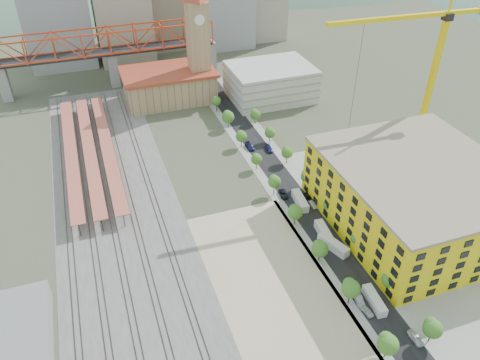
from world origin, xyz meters
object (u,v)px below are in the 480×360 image
object	(u,v)px
clock_tower	(198,31)
construction_building	(416,196)
tower_crane	(427,59)
site_trailer_d	(300,201)
site_trailer_c	(324,233)
site_trailer_b	(333,245)
site_trailer_a	(374,301)
car_0	(367,311)

from	to	relation	value
clock_tower	construction_building	world-z (taller)	clock_tower
tower_crane	site_trailer_d	world-z (taller)	tower_crane
tower_crane	site_trailer_c	world-z (taller)	tower_crane
site_trailer_b	site_trailer_d	world-z (taller)	site_trailer_b
construction_building	site_trailer_a	distance (m)	35.19
tower_crane	car_0	size ratio (longest dim) A/B	14.51
site_trailer_c	tower_crane	bearing A→B (deg)	36.98
car_0	site_trailer_a	bearing A→B (deg)	20.09
site_trailer_b	site_trailer_c	distance (m)	5.16
site_trailer_a	car_0	bearing A→B (deg)	-145.76
tower_crane	site_trailer_c	xyz separation A→B (m)	(-46.52, -28.37, -33.55)
site_trailer_a	tower_crane	bearing A→B (deg)	54.07
site_trailer_d	car_0	distance (m)	41.97
site_trailer_a	site_trailer_c	distance (m)	24.93
clock_tower	site_trailer_c	bearing A→B (deg)	-85.30
clock_tower	construction_building	xyz separation A→B (m)	(34.00, -99.99, -19.29)
clock_tower	site_trailer_c	world-z (taller)	clock_tower
tower_crane	site_trailer_b	xyz separation A→B (m)	(-46.52, -33.53, -33.52)
site_trailer_a	car_0	distance (m)	3.47
site_trailer_c	site_trailer_a	bearing A→B (deg)	-84.39
site_trailer_a	construction_building	bearing A→B (deg)	45.72
car_0	site_trailer_d	bearing A→B (deg)	76.94
site_trailer_b	car_0	size ratio (longest dim) A/B	2.40
clock_tower	tower_crane	xyz separation A→B (m)	(54.52, -68.93, 6.10)
clock_tower	car_0	size ratio (longest dim) A/B	13.38
construction_building	site_trailer_c	distance (m)	27.39
site_trailer_b	site_trailer_a	bearing A→B (deg)	-109.92
site_trailer_b	site_trailer_c	bearing A→B (deg)	70.08
site_trailer_b	car_0	distance (m)	21.65
site_trailer_a	site_trailer_b	xyz separation A→B (m)	(0.00, 19.77, 0.10)
site_trailer_b	site_trailer_c	xyz separation A→B (m)	(0.00, 5.16, -0.03)
tower_crane	site_trailer_c	bearing A→B (deg)	-148.62
clock_tower	tower_crane	world-z (taller)	tower_crane
clock_tower	construction_building	bearing A→B (deg)	-71.22
site_trailer_a	site_trailer_d	world-z (taller)	site_trailer_d
construction_building	site_trailer_d	bearing A→B (deg)	145.36
tower_crane	site_trailer_a	size ratio (longest dim) A/B	6.59
tower_crane	car_0	world-z (taller)	tower_crane
tower_crane	car_0	bearing A→B (deg)	-132.02
site_trailer_c	clock_tower	bearing A→B (deg)	100.31
car_0	construction_building	bearing A→B (deg)	30.53
tower_crane	car_0	distance (m)	81.48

